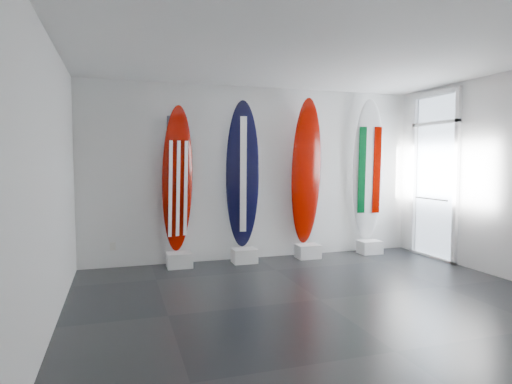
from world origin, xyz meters
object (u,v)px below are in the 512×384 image
object	(u,v)px
surfboard_usa	(178,179)
surfboard_swiss	(306,172)
surfboard_italy	(368,170)
surfboard_navy	(243,175)

from	to	relation	value
surfboard_usa	surfboard_swiss	world-z (taller)	surfboard_swiss
surfboard_usa	surfboard_italy	size ratio (longest dim) A/B	0.90
surfboard_navy	surfboard_swiss	xyz separation A→B (m)	(1.17, 0.00, 0.05)
surfboard_usa	surfboard_navy	bearing A→B (deg)	-17.66
surfboard_italy	surfboard_swiss	bearing A→B (deg)	-167.17
surfboard_navy	surfboard_italy	bearing A→B (deg)	10.21
surfboard_usa	surfboard_italy	xyz separation A→B (m)	(3.52, 0.00, 0.13)
surfboard_navy	surfboard_swiss	bearing A→B (deg)	10.21
surfboard_usa	surfboard_italy	distance (m)	3.52
surfboard_italy	surfboard_navy	bearing A→B (deg)	-167.17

